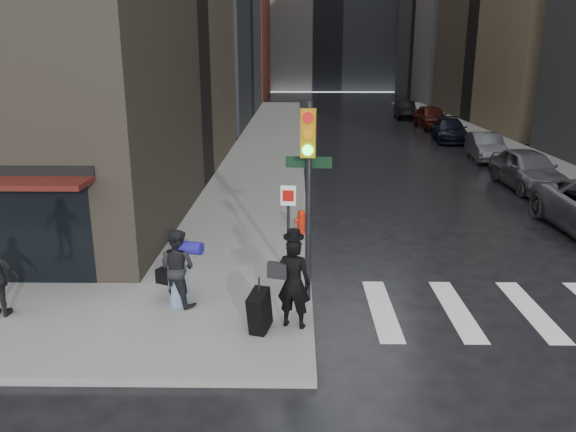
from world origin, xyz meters
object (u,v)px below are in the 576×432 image
(parked_car_2, at_px, (486,147))
(parked_car_3, at_px, (450,130))
(fire_hydrant, at_px, (301,223))
(man_overcoat, at_px, (287,287))
(traffic_light, at_px, (307,178))
(man_jeans, at_px, (178,267))
(parked_car_5, at_px, (405,110))
(parked_car_4, at_px, (431,117))
(parked_car_1, at_px, (528,169))

(parked_car_2, bearing_deg, parked_car_3, 97.32)
(fire_hydrant, bearing_deg, man_overcoat, -93.19)
(man_overcoat, distance_m, fire_hydrant, 6.02)
(traffic_light, relative_size, parked_car_2, 1.03)
(man_jeans, relative_size, parked_car_5, 0.39)
(parked_car_3, relative_size, parked_car_5, 1.09)
(parked_car_4, height_order, parked_car_5, parked_car_4)
(man_overcoat, xyz_separation_m, parked_car_2, (9.96, 18.93, -0.32))
(parked_car_4, bearing_deg, parked_car_3, -94.69)
(man_overcoat, xyz_separation_m, traffic_light, (0.39, 1.20, 1.89))
(man_overcoat, relative_size, parked_car_4, 0.42)
(man_overcoat, relative_size, parked_car_2, 0.49)
(parked_car_4, relative_size, parked_car_5, 1.11)
(fire_hydrant, xyz_separation_m, parked_car_1, (9.23, 6.54, 0.32))
(parked_car_2, relative_size, parked_car_3, 0.88)
(traffic_light, xyz_separation_m, parked_car_3, (9.39, 24.14, -2.20))
(man_overcoat, bearing_deg, parked_car_4, -91.24)
(parked_car_1, distance_m, parked_car_2, 6.41)
(man_overcoat, distance_m, parked_car_5, 39.27)
(man_jeans, height_order, parked_car_4, man_jeans)
(traffic_light, distance_m, parked_car_4, 32.11)
(man_overcoat, relative_size, traffic_light, 0.48)
(fire_hydrant, relative_size, parked_car_5, 0.17)
(parked_car_1, bearing_deg, parked_car_5, 89.38)
(man_jeans, height_order, fire_hydrant, man_jeans)
(traffic_light, height_order, fire_hydrant, traffic_light)
(parked_car_1, height_order, parked_car_5, parked_car_1)
(fire_hydrant, distance_m, parked_car_4, 27.54)
(fire_hydrant, height_order, parked_car_1, parked_car_1)
(parked_car_2, relative_size, parked_car_4, 0.86)
(man_overcoat, bearing_deg, parked_car_3, -94.70)
(traffic_light, bearing_deg, man_jeans, -170.65)
(fire_hydrant, distance_m, parked_car_5, 33.39)
(parked_car_3, bearing_deg, parked_car_4, 92.94)
(man_jeans, xyz_separation_m, fire_hydrant, (2.64, 4.96, -0.52))
(man_overcoat, xyz_separation_m, parked_car_4, (10.10, 31.74, -0.18))
(fire_hydrant, height_order, parked_car_5, parked_car_5)
(parked_car_1, xyz_separation_m, parked_car_2, (0.39, 6.40, -0.12))
(parked_car_3, bearing_deg, traffic_light, -105.47)
(parked_car_1, relative_size, parked_car_4, 0.97)
(man_overcoat, bearing_deg, parked_car_5, -87.39)
(man_overcoat, relative_size, fire_hydrant, 2.82)
(traffic_light, bearing_deg, parked_car_3, 74.54)
(parked_car_2, xyz_separation_m, parked_car_3, (-0.18, 6.40, 0.00))
(man_jeans, distance_m, fire_hydrant, 5.65)
(parked_car_2, bearing_deg, parked_car_4, 95.09)
(man_jeans, height_order, parked_car_1, man_jeans)
(man_jeans, height_order, traffic_light, traffic_light)
(traffic_light, xyz_separation_m, fire_hydrant, (-0.05, 4.80, -2.41))
(parked_car_4, xyz_separation_m, parked_car_5, (-0.73, 6.40, -0.11))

